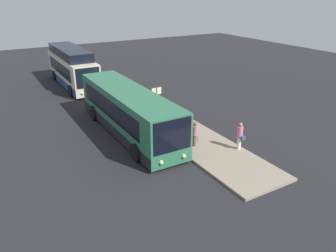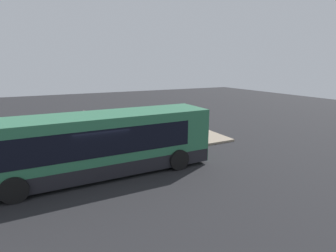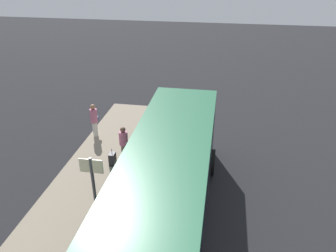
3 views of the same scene
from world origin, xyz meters
name	(u,v)px [view 2 (image 2 of 3)]	position (x,y,z in m)	size (l,w,h in m)	color
ground	(100,175)	(0.00, 0.00, 0.00)	(80.00, 80.00, 0.00)	#232326
platform	(87,154)	(0.00, 3.37, 0.07)	(20.00, 3.55, 0.15)	gray
bus_lead	(95,145)	(-0.07, 0.19, 1.52)	(11.63, 2.90, 3.04)	#2D704C
passenger_boarding	(164,124)	(5.91, 4.78, 1.09)	(0.56, 0.39, 1.73)	silver
passenger_waiting	(153,134)	(4.14, 2.75, 0.99)	(0.46, 0.46, 1.58)	#6B604C
suitcase	(143,142)	(3.56, 3.12, 0.43)	(0.37, 0.24, 0.81)	black
sign_post	(86,129)	(-0.11, 2.39, 1.89)	(0.10, 0.74, 2.76)	#4C4C51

